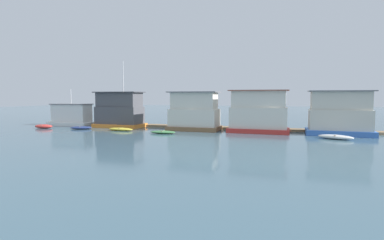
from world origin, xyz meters
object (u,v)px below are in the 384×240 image
at_px(houseboat_red, 258,113).
at_px(houseboat_blue, 339,115).
at_px(dinghy_white, 336,137).
at_px(mooring_post_far_left, 199,124).
at_px(dinghy_yellow, 121,129).
at_px(dinghy_green, 163,132).
at_px(houseboat_white, 72,116).
at_px(houseboat_orange, 120,110).
at_px(dinghy_red, 44,126).
at_px(dinghy_navy, 81,128).
at_px(houseboat_brown, 194,112).

relative_size(houseboat_red, houseboat_blue, 1.03).
xyz_separation_m(dinghy_white, mooring_post_far_left, (-16.24, 4.98, 0.50)).
xyz_separation_m(houseboat_red, mooring_post_far_left, (-8.01, 1.44, -1.70)).
xyz_separation_m(houseboat_red, dinghy_yellow, (-17.06, -3.71, -2.23)).
bearing_deg(houseboat_red, dinghy_green, -156.19).
xyz_separation_m(houseboat_white, houseboat_orange, (8.07, 0.33, 0.87)).
relative_size(dinghy_red, mooring_post_far_left, 1.89).
height_order(houseboat_orange, dinghy_navy, houseboat_orange).
height_order(houseboat_blue, dinghy_green, houseboat_blue).
xyz_separation_m(houseboat_white, mooring_post_far_left, (19.67, 1.48, -0.80)).
distance_m(dinghy_red, dinghy_navy, 5.63).
distance_m(dinghy_navy, mooring_post_far_left, 16.05).
relative_size(dinghy_yellow, mooring_post_far_left, 2.37).
height_order(dinghy_navy, mooring_post_far_left, mooring_post_far_left).
bearing_deg(houseboat_red, dinghy_yellow, -167.74).
bearing_deg(houseboat_white, houseboat_red, 0.09).
height_order(houseboat_white, houseboat_brown, houseboat_white).
bearing_deg(dinghy_green, houseboat_brown, 61.72).
xyz_separation_m(houseboat_red, dinghy_red, (-28.82, -4.38, -2.15)).
bearing_deg(dinghy_navy, houseboat_white, 141.46).
distance_m(houseboat_brown, dinghy_green, 5.69).
distance_m(houseboat_orange, mooring_post_far_left, 11.78).
bearing_deg(dinghy_white, houseboat_blue, 77.37).
relative_size(houseboat_orange, dinghy_white, 2.59).
relative_size(dinghy_green, dinghy_white, 0.88).
height_order(houseboat_white, houseboat_red, houseboat_white).
distance_m(houseboat_white, houseboat_brown, 19.47).
bearing_deg(houseboat_blue, houseboat_red, -178.75).
height_order(houseboat_orange, dinghy_white, houseboat_orange).
xyz_separation_m(houseboat_brown, mooring_post_far_left, (0.22, 1.53, -1.60)).
distance_m(dinghy_yellow, dinghy_white, 25.29).
relative_size(houseboat_white, dinghy_yellow, 1.94).
bearing_deg(dinghy_white, mooring_post_far_left, 162.94).
xyz_separation_m(houseboat_orange, dinghy_red, (-9.21, -4.67, -2.12)).
bearing_deg(houseboat_red, houseboat_orange, 179.17).
relative_size(houseboat_white, houseboat_brown, 1.00).
distance_m(houseboat_brown, mooring_post_far_left, 2.23).
relative_size(houseboat_white, dinghy_red, 2.44).
relative_size(dinghy_yellow, dinghy_green, 1.08).
relative_size(houseboat_orange, dinghy_green, 2.94).
bearing_deg(mooring_post_far_left, dinghy_navy, -161.81).
height_order(houseboat_white, dinghy_red, houseboat_white).
height_order(dinghy_navy, dinghy_green, dinghy_navy).
bearing_deg(houseboat_brown, dinghy_yellow, -157.74).
distance_m(houseboat_orange, houseboat_red, 19.61).
relative_size(dinghy_navy, dinghy_green, 1.00).
bearing_deg(dinghy_yellow, houseboat_red, 12.26).
xyz_separation_m(dinghy_green, dinghy_white, (18.96, 1.19, 0.05)).
xyz_separation_m(dinghy_yellow, mooring_post_far_left, (9.05, 5.15, 0.53)).
bearing_deg(mooring_post_far_left, houseboat_blue, -4.15).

